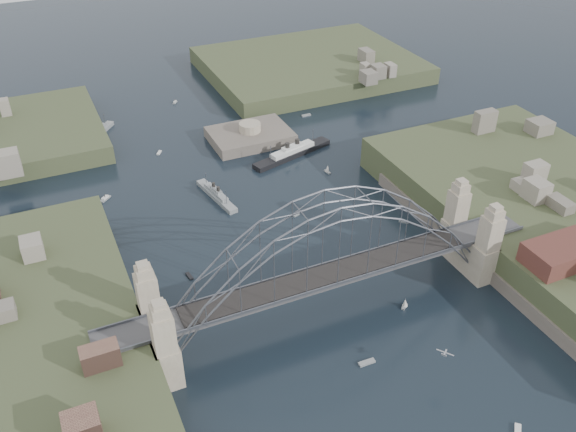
# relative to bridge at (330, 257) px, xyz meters

# --- Properties ---
(ground) EXTENTS (500.00, 500.00, 0.00)m
(ground) POSITION_rel_bridge_xyz_m (0.00, 0.00, -12.32)
(ground) COLOR black
(ground) RESTS_ON ground
(bridge) EXTENTS (84.00, 13.80, 24.60)m
(bridge) POSITION_rel_bridge_xyz_m (0.00, 0.00, 0.00)
(bridge) COLOR #454446
(bridge) RESTS_ON ground
(shore_east) EXTENTS (50.50, 90.00, 12.00)m
(shore_east) POSITION_rel_bridge_xyz_m (57.32, 0.00, -10.35)
(shore_east) COLOR #3B4427
(shore_east) RESTS_ON ground
(headland_ne) EXTENTS (70.00, 55.00, 9.50)m
(headland_ne) POSITION_rel_bridge_xyz_m (50.00, 110.00, -11.57)
(headland_ne) COLOR #3B4427
(headland_ne) RESTS_ON ground
(fort_island) EXTENTS (22.00, 16.00, 9.40)m
(fort_island) POSITION_rel_bridge_xyz_m (12.00, 70.00, -12.66)
(fort_island) COLOR #5D544A
(fort_island) RESTS_ON ground
(wharf_shed) EXTENTS (20.00, 8.00, 4.00)m
(wharf_shed) POSITION_rel_bridge_xyz_m (44.00, -14.00, -2.32)
(wharf_shed) COLOR #592D26
(wharf_shed) RESTS_ON shore_east
(naval_cruiser_near) EXTENTS (5.04, 16.65, 4.96)m
(naval_cruiser_near) POSITION_rel_bridge_xyz_m (-6.37, 45.47, -11.55)
(naval_cruiser_near) COLOR gray
(naval_cruiser_near) RESTS_ON ground
(naval_cruiser_far) EXTENTS (10.89, 12.78, 5.00)m
(naval_cruiser_far) POSITION_rel_bridge_xyz_m (-26.31, 91.06, -11.55)
(naval_cruiser_far) COLOR gray
(naval_cruiser_far) RESTS_ON ground
(ocean_liner) EXTENTS (24.61, 10.04, 6.05)m
(ocean_liner) POSITION_rel_bridge_xyz_m (18.97, 56.99, -11.39)
(ocean_liner) COLOR black
(ocean_liner) RESTS_ON ground
(aeroplane) EXTENTS (1.88, 2.44, 0.42)m
(aeroplane) POSITION_rel_bridge_xyz_m (9.02, -22.58, -6.14)
(aeroplane) COLOR #A1A2A8
(small_boat_a) EXTENTS (1.07, 2.41, 0.45)m
(small_boat_a) POSITION_rel_bridge_xyz_m (-20.88, 19.84, -12.17)
(small_boat_a) COLOR silver
(small_boat_a) RESTS_ON ground
(small_boat_b) EXTENTS (1.63, 0.95, 0.45)m
(small_boat_b) POSITION_rel_bridge_xyz_m (7.86, 30.66, -12.17)
(small_boat_b) COLOR silver
(small_boat_b) RESTS_ON ground
(small_boat_c) EXTENTS (2.97, 1.07, 0.45)m
(small_boat_c) POSITION_rel_bridge_xyz_m (-0.12, -14.58, -12.17)
(small_boat_c) COLOR silver
(small_boat_c) RESTS_ON ground
(small_boat_d) EXTENTS (1.16, 2.19, 2.38)m
(small_boat_d) POSITION_rel_bridge_xyz_m (23.48, 45.31, -11.41)
(small_boat_d) COLOR silver
(small_boat_d) RESTS_ON ground
(small_boat_e) EXTENTS (3.05, 2.90, 1.43)m
(small_boat_e) POSITION_rel_bridge_xyz_m (-30.86, 55.84, -12.04)
(small_boat_e) COLOR silver
(small_boat_e) RESTS_ON ground
(small_boat_f) EXTENTS (1.35, 1.50, 2.38)m
(small_boat_f) POSITION_rel_bridge_xyz_m (-5.46, 46.86, -11.27)
(small_boat_f) COLOR silver
(small_boat_f) RESTS_ON ground
(small_boat_g) EXTENTS (2.60, 2.73, 0.45)m
(small_boat_g) POSITION_rel_bridge_xyz_m (13.65, -35.87, -12.17)
(small_boat_g) COLOR silver
(small_boat_g) RESTS_ON ground
(small_boat_h) EXTENTS (1.81, 2.30, 0.45)m
(small_boat_h) POSITION_rel_bridge_xyz_m (-13.23, 73.34, -12.17)
(small_boat_h) COLOR silver
(small_boat_h) RESTS_ON ground
(small_boat_i) EXTENTS (2.10, 2.11, 0.45)m
(small_boat_i) POSITION_rel_bridge_xyz_m (28.94, 18.26, -12.17)
(small_boat_i) COLOR silver
(small_boat_i) RESTS_ON ground
(small_boat_k) EXTENTS (1.85, 2.17, 1.43)m
(small_boat_k) POSITION_rel_bridge_xyz_m (-0.22, 103.91, -12.04)
(small_boat_k) COLOR silver
(small_boat_k) RESTS_ON ground
(small_boat_l) EXTENTS (2.37, 2.80, 0.45)m
(small_boat_l) POSITION_rel_bridge_xyz_m (-45.44, 35.23, -12.17)
(small_boat_l) COLOR silver
(small_boat_l) RESTS_ON ground
(small_boat_m) EXTENTS (1.83, 1.52, 2.38)m
(small_boat_m) POSITION_rel_bridge_xyz_m (13.40, -5.55, -11.34)
(small_boat_m) COLOR silver
(small_boat_m) RESTS_ON ground
(small_boat_n) EXTENTS (2.95, 1.08, 0.45)m
(small_boat_n) POSITION_rel_bridge_xyz_m (33.44, 78.35, -12.17)
(small_boat_n) COLOR silver
(small_boat_n) RESTS_ON ground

